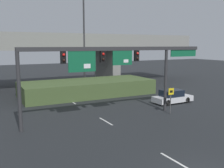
{
  "coord_description": "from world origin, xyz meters",
  "views": [
    {
      "loc": [
        -9.37,
        -8.25,
        6.3
      ],
      "look_at": [
        0.0,
        9.52,
        3.29
      ],
      "focal_mm": 42.0,
      "sensor_mm": 36.0,
      "label": 1
    }
  ],
  "objects_px": {
    "signal_gantry": "(115,60)",
    "speed_limit_sign": "(171,97)",
    "highway_light_pole_far": "(84,28)",
    "parked_sedan_near_right": "(172,97)"
  },
  "relations": [
    {
      "from": "signal_gantry",
      "to": "speed_limit_sign",
      "type": "xyz_separation_m",
      "value": [
        5.18,
        -1.18,
        -3.43
      ]
    },
    {
      "from": "highway_light_pole_far",
      "to": "parked_sedan_near_right",
      "type": "relative_size",
      "value": 3.7
    },
    {
      "from": "speed_limit_sign",
      "to": "highway_light_pole_far",
      "type": "distance_m",
      "value": 18.39
    },
    {
      "from": "speed_limit_sign",
      "to": "highway_light_pole_far",
      "type": "relative_size",
      "value": 0.15
    },
    {
      "from": "speed_limit_sign",
      "to": "signal_gantry",
      "type": "bearing_deg",
      "value": 167.17
    },
    {
      "from": "highway_light_pole_far",
      "to": "parked_sedan_near_right",
      "type": "distance_m",
      "value": 16.34
    },
    {
      "from": "signal_gantry",
      "to": "speed_limit_sign",
      "type": "height_order",
      "value": "signal_gantry"
    },
    {
      "from": "highway_light_pole_far",
      "to": "parked_sedan_near_right",
      "type": "height_order",
      "value": "highway_light_pole_far"
    },
    {
      "from": "signal_gantry",
      "to": "parked_sedan_near_right",
      "type": "distance_m",
      "value": 9.74
    },
    {
      "from": "highway_light_pole_far",
      "to": "speed_limit_sign",
      "type": "bearing_deg",
      "value": -84.41
    }
  ]
}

